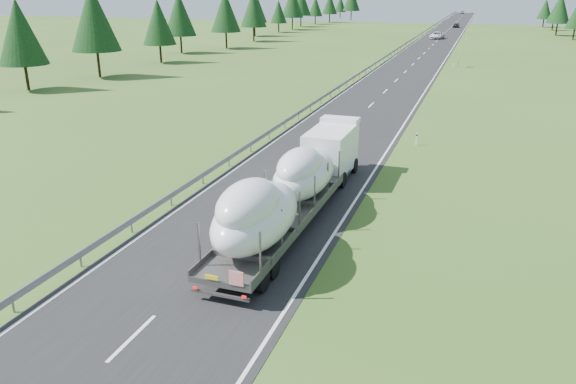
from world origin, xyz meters
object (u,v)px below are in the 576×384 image
(distant_car_blue, at_px, (462,12))
(distant_car_dark, at_px, (456,25))
(highway_sign, at_px, (459,55))
(boat_truck, at_px, (293,184))
(distant_van, at_px, (437,35))

(distant_car_blue, bearing_deg, distant_car_dark, -89.78)
(highway_sign, bearing_deg, distant_car_dark, 93.25)
(highway_sign, relative_size, distant_car_blue, 0.62)
(highway_sign, bearing_deg, distant_car_blue, 92.35)
(distant_car_blue, bearing_deg, highway_sign, -88.94)
(boat_truck, xyz_separation_m, distant_van, (-2.69, 121.46, -1.38))
(highway_sign, bearing_deg, distant_van, 98.29)
(highway_sign, relative_size, distant_car_dark, 0.62)
(highway_sign, xyz_separation_m, distant_van, (-7.76, 53.27, -0.96))
(distant_car_dark, height_order, distant_car_blue, distant_car_dark)
(boat_truck, bearing_deg, distant_van, 91.27)
(boat_truck, bearing_deg, distant_car_blue, 90.70)
(highway_sign, distance_m, distant_car_blue, 204.93)
(highway_sign, relative_size, distant_van, 0.43)
(distant_van, height_order, distant_car_blue, distant_van)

